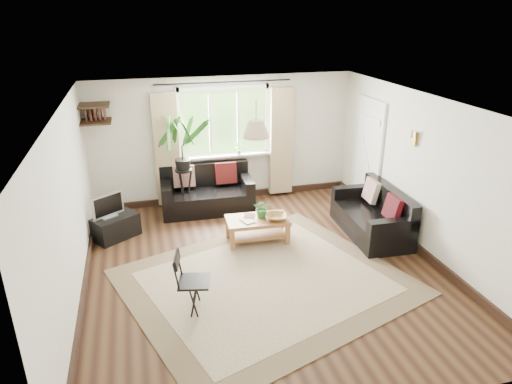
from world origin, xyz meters
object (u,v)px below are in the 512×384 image
object	(u,v)px
sofa_back	(207,190)
tv_stand	(116,227)
palm_stand	(183,166)
sofa_right	(371,213)
coffee_table	(257,230)
folding_chair	(194,283)

from	to	relation	value
sofa_back	tv_stand	world-z (taller)	sofa_back
tv_stand	palm_stand	bearing A→B (deg)	-4.29
sofa_right	palm_stand	distance (m)	3.38
coffee_table	palm_stand	size ratio (longest dim) A/B	0.55
sofa_back	sofa_right	distance (m)	2.99
tv_stand	coffee_table	bearing A→B (deg)	-52.46
coffee_table	tv_stand	size ratio (longest dim) A/B	1.39
coffee_table	tv_stand	distance (m)	2.34
sofa_right	palm_stand	world-z (taller)	palm_stand
sofa_right	palm_stand	bearing A→B (deg)	-117.47
sofa_back	sofa_right	xyz separation A→B (m)	(2.49, -1.66, -0.02)
coffee_table	folding_chair	xyz separation A→B (m)	(-1.23, -1.56, 0.20)
sofa_back	coffee_table	distance (m)	1.57
coffee_table	tv_stand	bearing A→B (deg)	161.86
tv_stand	palm_stand	size ratio (longest dim) A/B	0.39
sofa_back	palm_stand	distance (m)	0.66
sofa_right	folding_chair	distance (m)	3.40
coffee_table	sofa_back	bearing A→B (deg)	112.03
sofa_right	tv_stand	world-z (taller)	sofa_right
sofa_back	folding_chair	bearing A→B (deg)	-100.13
palm_stand	folding_chair	bearing A→B (deg)	-94.49
sofa_back	tv_stand	size ratio (longest dim) A/B	2.34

